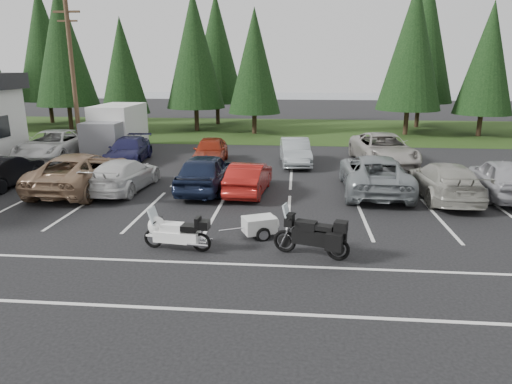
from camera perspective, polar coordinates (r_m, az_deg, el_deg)
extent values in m
plane|color=black|center=(16.29, -7.34, -3.61)|extent=(120.00, 120.00, 0.00)
cube|color=#213611|center=(39.52, 0.13, 7.83)|extent=(80.00, 16.00, 0.01)
cube|color=gray|center=(70.21, 5.72, 11.13)|extent=(70.00, 50.00, 0.02)
cylinder|color=#473321|center=(30.18, -21.86, 12.93)|extent=(0.26, 0.26, 9.00)
cube|color=#473321|center=(30.32, -22.62, 20.09)|extent=(1.60, 0.12, 0.12)
cube|color=#473321|center=(30.27, -22.52, 19.15)|extent=(1.20, 0.10, 0.10)
cube|color=silver|center=(18.15, -6.00, -1.54)|extent=(32.00, 16.00, 0.01)
cylinder|color=#332316|center=(42.70, -22.24, 9.15)|extent=(0.36, 0.36, 2.78)
cone|color=black|center=(42.55, -23.03, 16.59)|extent=(5.10, 5.10, 9.86)
cylinder|color=#332316|center=(39.22, -15.87, 8.74)|extent=(0.36, 0.36, 2.11)
cone|color=black|center=(38.99, -16.34, 14.90)|extent=(3.87, 3.87, 7.48)
cylinder|color=#332316|center=(39.05, -7.44, 9.53)|extent=(0.36, 0.36, 2.62)
cone|color=black|center=(38.86, -7.72, 17.22)|extent=(4.80, 4.80, 9.27)
cylinder|color=#332316|center=(37.01, -0.20, 9.06)|extent=(0.36, 0.36, 2.26)
cone|color=black|center=(36.77, -0.21, 16.06)|extent=(4.14, 4.14, 7.99)
cylinder|color=#332316|center=(38.29, 18.28, 8.83)|extent=(0.36, 0.36, 2.69)
cone|color=black|center=(38.11, 18.99, 16.86)|extent=(4.93, 4.93, 9.52)
cylinder|color=#332316|center=(39.62, 26.19, 7.96)|extent=(0.36, 0.36, 2.33)
cone|color=black|center=(39.41, 27.02, 14.66)|extent=(4.27, 4.27, 8.24)
cylinder|color=#332316|center=(48.27, -24.27, 9.60)|extent=(0.36, 0.36, 2.88)
cone|color=black|center=(48.15, -25.05, 16.41)|extent=(5.28, 5.28, 10.20)
cylinder|color=#332316|center=(43.34, -4.81, 10.26)|extent=(0.36, 0.36, 2.71)
cone|color=black|center=(43.18, -4.98, 17.44)|extent=(4.97, 4.97, 9.61)
cylinder|color=#332316|center=(43.29, 19.55, 9.62)|extent=(0.36, 0.36, 3.00)
cone|color=black|center=(43.18, 20.30, 17.54)|extent=(5.50, 5.50, 10.62)
imported|color=black|center=(23.56, -28.93, 2.32)|extent=(1.54, 4.30, 1.41)
imported|color=#947356|center=(21.41, -20.94, 2.41)|extent=(2.87, 5.99, 1.65)
imported|color=silver|center=(20.79, -16.20, 2.08)|extent=(2.24, 4.87, 1.38)
imported|color=#151E36|center=(20.02, -6.33, 2.51)|extent=(2.08, 4.91, 1.65)
imported|color=maroon|center=(19.50, -0.89, 1.79)|extent=(1.78, 4.20, 1.35)
imported|color=gray|center=(20.31, 14.57, 2.24)|extent=(2.86, 5.92, 1.62)
imported|color=#9E9C91|center=(20.22, 22.50, 1.31)|extent=(2.11, 5.17, 1.50)
imported|color=#A2A1A6|center=(21.52, 28.44, 1.58)|extent=(2.37, 4.93, 1.63)
imported|color=silver|center=(29.27, -24.04, 5.39)|extent=(3.02, 6.06, 1.65)
imported|color=#1C1C47|center=(26.81, -15.64, 5.05)|extent=(2.38, 4.93, 1.38)
imported|color=maroon|center=(25.60, -5.72, 5.16)|extent=(1.99, 4.38, 1.46)
imported|color=gray|center=(25.36, 4.94, 5.03)|extent=(1.89, 4.42, 1.42)
imported|color=#A6A098|center=(26.26, 15.62, 5.17)|extent=(3.37, 6.29, 1.68)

